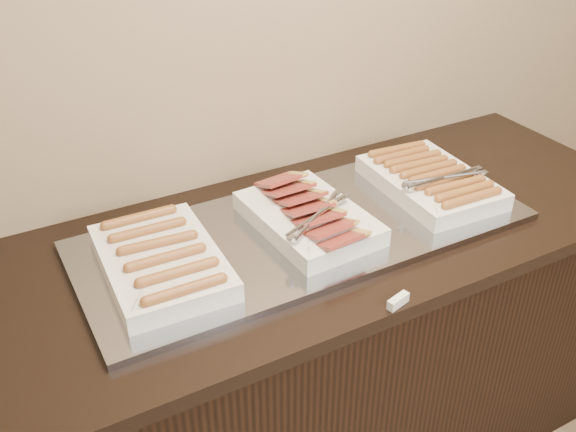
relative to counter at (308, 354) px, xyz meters
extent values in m
cube|color=#9E896B|center=(0.00, 0.37, 0.95)|extent=(6.00, 0.05, 2.80)
cube|color=black|center=(0.00, 0.00, -0.02)|extent=(2.00, 0.70, 0.86)
cube|color=black|center=(0.00, 0.00, 0.43)|extent=(2.06, 0.76, 0.04)
cube|color=#969AA4|center=(-0.02, 0.00, 0.46)|extent=(1.20, 0.50, 0.02)
cube|color=white|center=(-0.41, 0.00, 0.49)|extent=(0.28, 0.41, 0.05)
cylinder|color=olive|center=(-0.42, -0.17, 0.52)|extent=(0.18, 0.03, 0.03)
cylinder|color=olive|center=(-0.41, -0.10, 0.52)|extent=(0.18, 0.03, 0.03)
cylinder|color=olive|center=(-0.41, -0.03, 0.52)|extent=(0.18, 0.03, 0.03)
cylinder|color=olive|center=(-0.41, 0.03, 0.52)|extent=(0.18, 0.04, 0.03)
cylinder|color=olive|center=(-0.41, 0.10, 0.52)|extent=(0.18, 0.03, 0.03)
cylinder|color=olive|center=(-0.41, 0.17, 0.52)|extent=(0.18, 0.03, 0.03)
cube|color=white|center=(-0.01, 0.00, 0.49)|extent=(0.27, 0.39, 0.05)
cube|color=#9C4632|center=(-0.01, -0.15, 0.52)|extent=(0.13, 0.10, 0.04)
cube|color=#9C4632|center=(-0.02, -0.10, 0.52)|extent=(0.13, 0.10, 0.04)
cube|color=#9C4632|center=(-0.01, -0.05, 0.52)|extent=(0.13, 0.09, 0.04)
cube|color=#9C4632|center=(-0.01, 0.00, 0.53)|extent=(0.13, 0.09, 0.04)
cube|color=#9C4632|center=(0.00, 0.05, 0.53)|extent=(0.13, 0.09, 0.04)
cube|color=#9C4632|center=(-0.01, 0.10, 0.53)|extent=(0.13, 0.09, 0.04)
cube|color=#9C4632|center=(-0.01, 0.15, 0.54)|extent=(0.13, 0.10, 0.04)
cube|color=white|center=(0.40, 0.00, 0.49)|extent=(0.28, 0.41, 0.05)
cylinder|color=olive|center=(0.40, -0.17, 0.52)|extent=(0.18, 0.03, 0.03)
cylinder|color=olive|center=(0.41, -0.13, 0.52)|extent=(0.18, 0.03, 0.03)
cylinder|color=olive|center=(0.41, -0.09, 0.52)|extent=(0.18, 0.04, 0.03)
cylinder|color=olive|center=(0.40, -0.06, 0.52)|extent=(0.18, 0.04, 0.03)
cylinder|color=olive|center=(0.41, -0.02, 0.52)|extent=(0.18, 0.03, 0.03)
cylinder|color=olive|center=(0.41, 0.02, 0.52)|extent=(0.18, 0.03, 0.03)
cylinder|color=olive|center=(0.40, 0.06, 0.52)|extent=(0.18, 0.04, 0.03)
cylinder|color=olive|center=(0.41, 0.09, 0.52)|extent=(0.18, 0.04, 0.03)
cylinder|color=olive|center=(0.40, 0.13, 0.52)|extent=(0.18, 0.03, 0.03)
cylinder|color=olive|center=(0.41, 0.17, 0.52)|extent=(0.18, 0.04, 0.03)
cube|color=white|center=(0.02, -0.36, 0.46)|extent=(0.06, 0.03, 0.02)
camera|label=1|loc=(-0.75, -1.23, 1.39)|focal=40.00mm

